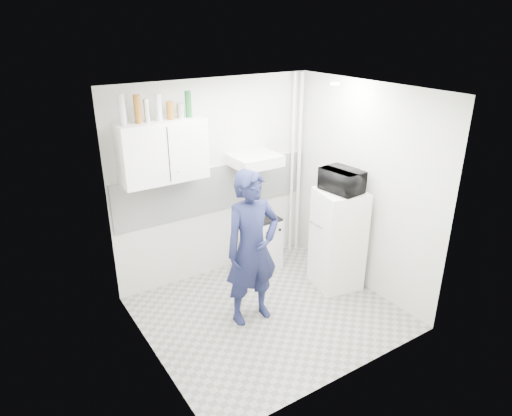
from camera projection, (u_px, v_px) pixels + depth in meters
floor at (269, 313)px, 5.43m from camera, size 2.80×2.80×0.00m
ceiling at (272, 90)px, 4.43m from camera, size 2.80×2.80×0.00m
wall_back at (215, 181)px, 5.90m from camera, size 2.80×0.00×2.80m
wall_left at (146, 245)px, 4.23m from camera, size 0.00×2.60×2.60m
wall_right at (363, 189)px, 5.63m from camera, size 0.00×2.60×2.60m
person at (252, 249)px, 5.03m from camera, size 0.68×0.46×1.80m
stove at (261, 243)px, 6.34m from camera, size 0.45×0.45×0.72m
fridge at (338, 239)px, 5.79m from camera, size 0.64×0.64×1.31m
stove_top at (261, 218)px, 6.20m from camera, size 0.43×0.43×0.03m
saucepan at (258, 213)px, 6.19m from camera, size 0.20×0.20×0.11m
microwave at (342, 180)px, 5.48m from camera, size 0.53×0.39×0.28m
bottle_a at (122, 109)px, 4.77m from camera, size 0.08×0.08×0.33m
bottle_b at (138, 109)px, 4.86m from camera, size 0.08×0.08×0.30m
bottle_c at (147, 111)px, 4.92m from camera, size 0.06×0.06×0.25m
bottle_d at (159, 107)px, 4.98m from camera, size 0.07×0.07×0.30m
canister_a at (170, 110)px, 5.07m from camera, size 0.08×0.08×0.20m
canister_b at (181, 111)px, 5.14m from camera, size 0.09×0.09×0.17m
bottle_e at (188, 104)px, 5.16m from camera, size 0.07×0.07×0.30m
upper_cabinet at (163, 151)px, 5.18m from camera, size 1.00×0.35×0.70m
range_hood at (255, 160)px, 5.83m from camera, size 0.60×0.50×0.14m
backsplash at (216, 188)px, 5.93m from camera, size 2.74×0.03×0.60m
pipe_a at (299, 166)px, 6.49m from camera, size 0.05×0.05×2.60m
pipe_b at (292, 167)px, 6.43m from camera, size 0.04×0.04×2.60m
ceiling_spot_fixture at (335, 84)px, 5.10m from camera, size 0.10×0.10×0.02m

